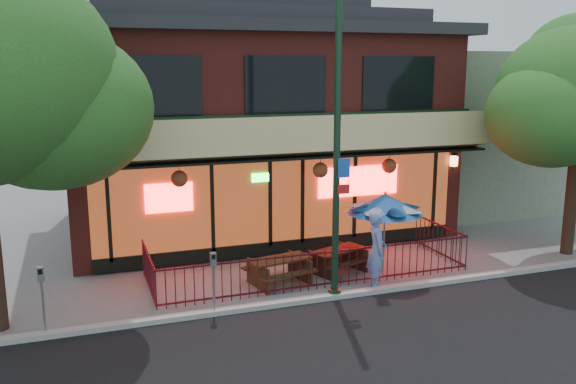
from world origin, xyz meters
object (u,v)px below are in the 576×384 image
Objects in this scene: picnic_table_right at (338,257)px; parking_meter_far at (42,290)px; parking_meter_near at (213,273)px; picnic_table_left at (279,267)px; patio_umbrella at (385,204)px; pedestrian at (377,250)px; street_light at (337,169)px.

parking_meter_far is (-7.37, -1.61, 0.59)m from picnic_table_right.
picnic_table_left is at bearing 34.29° from parking_meter_near.
parking_meter_far is at bearing -166.94° from picnic_table_left.
patio_umbrella reaches higher than pedestrian.
parking_meter_near is (-4.92, -1.18, -0.96)m from patio_umbrella.
street_light reaches higher than patio_umbrella.
picnic_table_left is at bearing 78.50° from pedestrian.
street_light reaches higher than parking_meter_near.
parking_meter_far reaches higher than picnic_table_left.
parking_meter_near is at bearing -1.28° from parking_meter_far.
street_light is at bearing -0.02° from parking_meter_far.
pedestrian reaches higher than picnic_table_right.
pedestrian is at bearing 6.78° from street_light.
street_light is 4.79× the size of parking_meter_near.
parking_meter_far is (-5.59, -1.30, 0.57)m from picnic_table_left.
pedestrian reaches higher than parking_meter_far.
parking_meter_near is at bearing -145.71° from picnic_table_left.
patio_umbrella is (1.91, 1.10, -1.20)m from street_light.
picnic_table_right is (0.80, 1.61, -2.72)m from street_light.
patio_umbrella is at bearing -3.89° from picnic_table_left.
pedestrian is at bearing -126.83° from patio_umbrella.
parking_meter_near reaches higher than picnic_table_right.
parking_meter_far is at bearing -172.61° from patio_umbrella.
pedestrian is at bearing -74.94° from picnic_table_right.
pedestrian reaches higher than picnic_table_left.
pedestrian is 1.34× the size of parking_meter_far.
street_light is at bearing -150.04° from patio_umbrella.
parking_meter_near reaches higher than picnic_table_left.
patio_umbrella is 1.51× the size of parking_meter_far.
street_light is 3.86× the size of picnic_table_left.
picnic_table_right is 1.63m from pedestrian.
picnic_table_right is at bearing 23.99° from parking_meter_near.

